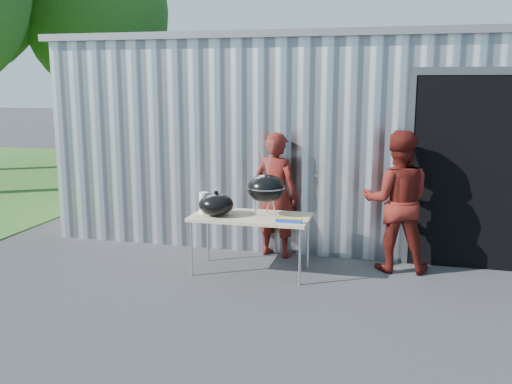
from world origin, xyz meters
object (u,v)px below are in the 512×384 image
(folding_table, at_px, (251,219))
(person_bystander, at_px, (397,201))
(person_cook, at_px, (276,195))
(kettle_grill, at_px, (266,183))

(folding_table, distance_m, person_bystander, 1.89)
(folding_table, relative_size, person_cook, 0.86)
(person_bystander, bearing_deg, folding_table, 14.14)
(kettle_grill, height_order, person_bystander, person_bystander)
(kettle_grill, height_order, person_cook, person_cook)
(person_cook, relative_size, person_bystander, 0.96)
(kettle_grill, distance_m, person_cook, 0.77)
(folding_table, xyz_separation_m, person_cook, (0.16, 0.78, 0.16))
(kettle_grill, bearing_deg, person_bystander, 17.49)
(kettle_grill, xyz_separation_m, person_cook, (-0.02, 0.71, -0.29))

